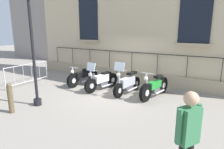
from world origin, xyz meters
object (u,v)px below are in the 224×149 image
(lamppost, at_px, (31,26))
(motorcycle_green, at_px, (155,87))
(bollard, at_px, (10,98))
(pedestrian_standing, at_px, (188,135))
(motorcycle_silver, at_px, (127,84))
(crowd_barrier, at_px, (28,73))
(motorcycle_black, at_px, (83,76))
(motorcycle_white, at_px, (102,80))

(lamppost, bearing_deg, motorcycle_green, 132.82)
(bollard, bearing_deg, pedestrian_standing, 87.06)
(motorcycle_silver, bearing_deg, motorcycle_green, 97.90)
(lamppost, xyz_separation_m, crowd_barrier, (-1.62, -2.80, -2.28))
(motorcycle_black, xyz_separation_m, bollard, (3.98, 0.21, 0.10))
(motorcycle_black, bearing_deg, bollard, 3.07)
(crowd_barrier, height_order, bollard, crowd_barrier)
(motorcycle_green, bearing_deg, crowd_barrier, -76.31)
(motorcycle_black, height_order, bollard, bollard)
(motorcycle_white, height_order, motorcycle_green, motorcycle_white)
(motorcycle_white, relative_size, lamppost, 0.48)
(motorcycle_white, relative_size, motorcycle_silver, 1.04)
(crowd_barrier, distance_m, bollard, 3.64)
(motorcycle_black, height_order, crowd_barrier, crowd_barrier)
(motorcycle_white, bearing_deg, lamppost, -18.16)
(lamppost, bearing_deg, pedestrian_standing, 77.70)
(motorcycle_white, xyz_separation_m, motorcycle_silver, (-0.13, 1.27, 0.00))
(motorcycle_green, bearing_deg, motorcycle_silver, -82.10)
(motorcycle_black, relative_size, bollard, 2.08)
(motorcycle_black, relative_size, lamppost, 0.50)
(lamppost, bearing_deg, motorcycle_silver, 143.41)
(pedestrian_standing, bearing_deg, motorcycle_silver, -141.98)
(motorcycle_black, distance_m, motorcycle_white, 1.34)
(motorcycle_silver, xyz_separation_m, motorcycle_green, (-0.16, 1.17, -0.02))
(bollard, bearing_deg, crowd_barrier, -133.81)
(motorcycle_black, relative_size, motorcycle_silver, 1.07)
(motorcycle_black, xyz_separation_m, pedestrian_standing, (4.27, 5.83, 0.60))
(bollard, relative_size, pedestrian_standing, 0.58)
(motorcycle_green, height_order, pedestrian_standing, pedestrian_standing)
(motorcycle_silver, height_order, pedestrian_standing, pedestrian_standing)
(motorcycle_white, xyz_separation_m, motorcycle_green, (-0.29, 2.44, -0.01))
(motorcycle_black, bearing_deg, motorcycle_green, 90.65)
(pedestrian_standing, bearing_deg, motorcycle_black, -126.21)
(motorcycle_black, bearing_deg, pedestrian_standing, 53.79)
(bollard, bearing_deg, motorcycle_silver, 148.42)
(crowd_barrier, bearing_deg, motorcycle_white, 107.97)
(bollard, distance_m, pedestrian_standing, 5.64)
(motorcycle_black, relative_size, crowd_barrier, 0.86)
(motorcycle_black, height_order, lamppost, lamppost)
(motorcycle_silver, xyz_separation_m, bollard, (3.86, -2.37, 0.08))
(motorcycle_silver, height_order, crowd_barrier, motorcycle_silver)
(lamppost, relative_size, bollard, 4.15)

